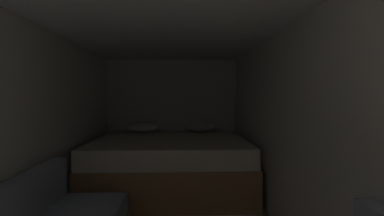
{
  "coord_description": "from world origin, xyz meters",
  "views": [
    {
      "loc": [
        0.15,
        -0.2,
        1.34
      ],
      "look_at": [
        0.27,
        2.8,
        1.21
      ],
      "focal_mm": 26.56,
      "sensor_mm": 36.0,
      "label": 1
    }
  ],
  "objects": [
    {
      "name": "bed",
      "position": [
        0.0,
        3.86,
        0.37
      ],
      "size": [
        2.15,
        1.85,
        0.91
      ],
      "color": "#9E7247",
      "rests_on": "ground"
    },
    {
      "name": "wall_back",
      "position": [
        0.0,
        4.84,
        0.99
      ],
      "size": [
        2.37,
        0.05,
        1.98
      ],
      "primitive_type": "cube",
      "color": "silver",
      "rests_on": "ground"
    },
    {
      "name": "wall_left",
      "position": [
        -1.16,
        2.16,
        0.99
      ],
      "size": [
        0.05,
        5.32,
        1.98
      ],
      "primitive_type": "cube",
      "color": "silver",
      "rests_on": "ground"
    },
    {
      "name": "ceiling_slab",
      "position": [
        0.0,
        2.16,
        2.01
      ],
      "size": [
        2.37,
        5.32,
        0.05
      ],
      "primitive_type": "cube",
      "color": "white",
      "rests_on": "wall_left"
    },
    {
      "name": "wall_right",
      "position": [
        1.16,
        2.16,
        0.99
      ],
      "size": [
        0.05,
        5.32,
        1.98
      ],
      "primitive_type": "cube",
      "color": "silver",
      "rests_on": "ground"
    }
  ]
}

